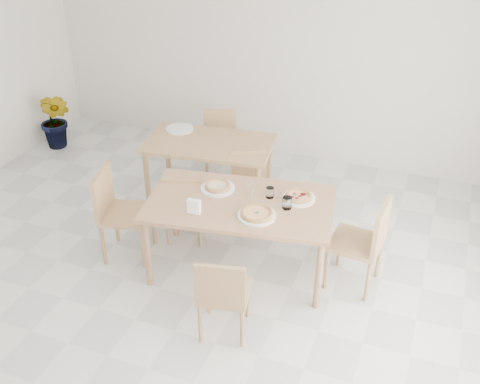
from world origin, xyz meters
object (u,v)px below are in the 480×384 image
(tumbler_b, at_px, (270,193))
(napkin_holder, at_px, (194,207))
(chair_south, at_px, (223,292))
(chair_east, at_px, (366,239))
(chair_west, at_px, (117,208))
(potted_plant, at_px, (56,120))
(plate_margherita, at_px, (257,215))
(second_table, at_px, (209,149))
(chair_back_n, at_px, (220,138))
(plate_mushroom, at_px, (218,188))
(pizza_margherita, at_px, (257,213))
(tumbler_a, at_px, (287,203))
(plate_empty, at_px, (180,129))
(chair_north, at_px, (250,183))
(pizza_mushroom, at_px, (218,186))
(plate_pepperoni, at_px, (299,198))
(main_table, at_px, (240,209))
(chair_back_s, at_px, (184,203))
(pizza_pepperoni, at_px, (299,196))

(tumbler_b, bearing_deg, napkin_holder, -136.27)
(chair_south, bearing_deg, chair_east, -144.52)
(chair_east, distance_m, tumbler_b, 0.95)
(chair_west, xyz_separation_m, potted_plant, (-2.05, 1.75, -0.14))
(plate_margherita, relative_size, second_table, 0.23)
(chair_south, height_order, second_table, chair_south)
(chair_south, relative_size, potted_plant, 1.01)
(tumbler_b, height_order, chair_back_n, tumbler_b)
(chair_east, distance_m, plate_mushroom, 1.43)
(pizza_margherita, relative_size, second_table, 0.24)
(plate_margherita, distance_m, tumbler_a, 0.30)
(chair_east, height_order, potted_plant, chair_east)
(pizza_margherita, height_order, napkin_holder, napkin_holder)
(napkin_holder, xyz_separation_m, plate_empty, (-0.90, 1.52, -0.06))
(chair_north, relative_size, pizza_mushroom, 3.07)
(plate_mushroom, relative_size, tumbler_a, 2.86)
(plate_mushroom, distance_m, plate_pepperoni, 0.76)
(tumbler_b, xyz_separation_m, plate_empty, (-1.42, 1.02, -0.04))
(plate_pepperoni, distance_m, tumbler_a, 0.20)
(chair_east, bearing_deg, plate_margherita, -64.34)
(plate_margherita, xyz_separation_m, napkin_holder, (-0.52, -0.16, 0.06))
(plate_pepperoni, distance_m, pizza_margherita, 0.48)
(chair_west, distance_m, tumbler_b, 1.48)
(main_table, distance_m, chair_back_s, 0.76)
(main_table, height_order, second_table, same)
(chair_east, bearing_deg, tumbler_b, -84.94)
(pizza_mushroom, bearing_deg, pizza_margherita, -31.44)
(tumbler_b, xyz_separation_m, chair_back_s, (-0.91, 0.05, -0.35))
(plate_pepperoni, distance_m, pizza_mushroom, 0.76)
(chair_south, xyz_separation_m, napkin_holder, (-0.49, 0.55, 0.35))
(plate_margherita, relative_size, plate_mushroom, 1.06)
(main_table, height_order, plate_mushroom, plate_mushroom)
(pizza_pepperoni, distance_m, tumbler_a, 0.20)
(main_table, distance_m, plate_empty, 1.70)
(second_table, bearing_deg, tumbler_b, -48.07)
(main_table, distance_m, chair_north, 0.89)
(tumbler_a, height_order, chair_back_s, tumbler_a)
(chair_east, distance_m, chair_back_s, 1.82)
(pizza_pepperoni, xyz_separation_m, plate_empty, (-1.68, 0.96, -0.02))
(pizza_pepperoni, relative_size, potted_plant, 0.31)
(chair_west, height_order, pizza_pepperoni, chair_west)
(chair_north, relative_size, second_table, 0.53)
(pizza_pepperoni, height_order, potted_plant, pizza_pepperoni)
(plate_mushroom, relative_size, tumbler_b, 3.19)
(plate_mushroom, height_order, plate_pepperoni, same)
(pizza_mushroom, distance_m, napkin_holder, 0.47)
(chair_south, bearing_deg, chair_west, -38.93)
(chair_east, distance_m, second_table, 2.08)
(plate_margherita, relative_size, pizza_pepperoni, 1.36)
(chair_north, xyz_separation_m, chair_east, (1.34, -0.67, 0.06))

